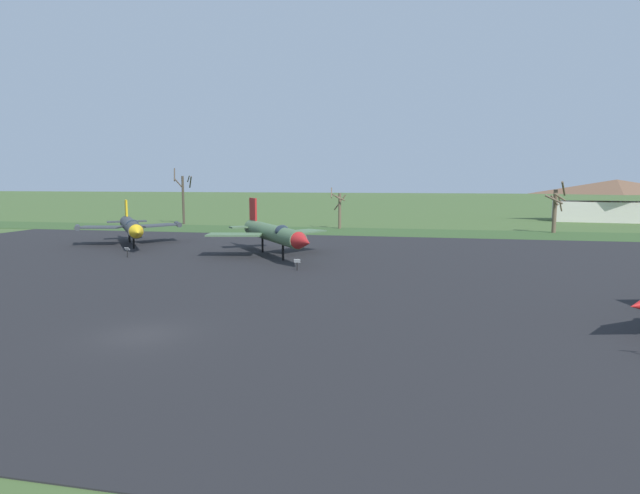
{
  "coord_description": "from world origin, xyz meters",
  "views": [
    {
      "loc": [
        13.53,
        -22.46,
        7.46
      ],
      "look_at": [
        5.63,
        15.07,
        2.62
      ],
      "focal_mm": 29.62,
      "sensor_mm": 36.0,
      "label": 1
    }
  ],
  "objects_px": {
    "jet_fighter_front_left": "(131,226)",
    "info_placard_front_left": "(127,251)",
    "jet_fighter_rear_center": "(274,233)",
    "info_placard_rear_center": "(297,264)",
    "visitor_building": "(616,201)"
  },
  "relations": [
    {
      "from": "jet_fighter_front_left",
      "to": "info_placard_rear_center",
      "type": "distance_m",
      "value": 25.99
    },
    {
      "from": "jet_fighter_front_left",
      "to": "visitor_building",
      "type": "xyz_separation_m",
      "value": [
        66.4,
        51.14,
        1.54
      ]
    },
    {
      "from": "jet_fighter_front_left",
      "to": "info_placard_rear_center",
      "type": "height_order",
      "value": "jet_fighter_front_left"
    },
    {
      "from": "jet_fighter_rear_center",
      "to": "jet_fighter_front_left",
      "type": "bearing_deg",
      "value": 164.17
    },
    {
      "from": "jet_fighter_rear_center",
      "to": "info_placard_rear_center",
      "type": "bearing_deg",
      "value": -59.88
    },
    {
      "from": "jet_fighter_rear_center",
      "to": "visitor_building",
      "type": "xyz_separation_m",
      "value": [
        47.81,
        56.41,
        1.44
      ]
    },
    {
      "from": "info_placard_front_left",
      "to": "info_placard_rear_center",
      "type": "distance_m",
      "value": 18.44
    },
    {
      "from": "jet_fighter_front_left",
      "to": "info_placard_front_left",
      "type": "height_order",
      "value": "jet_fighter_front_left"
    },
    {
      "from": "info_placard_rear_center",
      "to": "info_placard_front_left",
      "type": "bearing_deg",
      "value": 167.7
    },
    {
      "from": "info_placard_front_left",
      "to": "jet_fighter_rear_center",
      "type": "height_order",
      "value": "jet_fighter_rear_center"
    },
    {
      "from": "info_placard_front_left",
      "to": "visitor_building",
      "type": "height_order",
      "value": "visitor_building"
    },
    {
      "from": "visitor_building",
      "to": "info_placard_rear_center",
      "type": "bearing_deg",
      "value": -124.47
    },
    {
      "from": "info_placard_rear_center",
      "to": "jet_fighter_rear_center",
      "type": "bearing_deg",
      "value": 120.12
    },
    {
      "from": "jet_fighter_front_left",
      "to": "visitor_building",
      "type": "relative_size",
      "value": 0.66
    },
    {
      "from": "info_placard_rear_center",
      "to": "visitor_building",
      "type": "distance_m",
      "value": 77.19
    }
  ]
}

